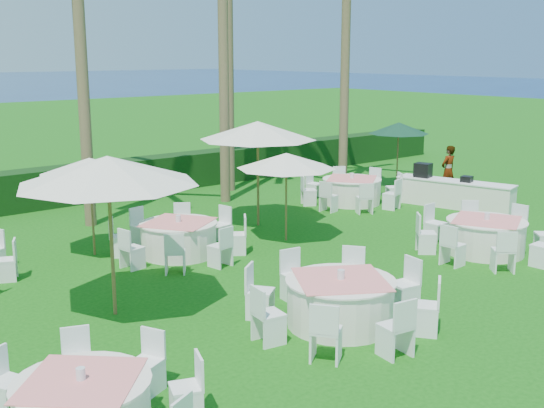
% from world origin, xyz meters
% --- Properties ---
extents(ground, '(120.00, 120.00, 0.00)m').
position_xyz_m(ground, '(0.00, 0.00, 0.00)').
color(ground, '#10510D').
rests_on(ground, ground).
extents(hedge, '(34.00, 1.00, 1.20)m').
position_xyz_m(hedge, '(0.00, 12.00, 0.60)').
color(hedge, black).
rests_on(hedge, ground).
extents(banquet_table_a, '(2.96, 2.96, 0.92)m').
position_xyz_m(banquet_table_a, '(-6.02, -1.15, 0.40)').
color(banquet_table_a, white).
rests_on(banquet_table_a, ground).
extents(banquet_table_b, '(3.42, 3.42, 1.02)m').
position_xyz_m(banquet_table_b, '(-0.98, -0.67, 0.45)').
color(banquet_table_b, white).
rests_on(banquet_table_b, ground).
extents(banquet_table_c, '(3.30, 3.30, 0.99)m').
position_xyz_m(banquet_table_c, '(4.89, 0.23, 0.44)').
color(banquet_table_c, white).
rests_on(banquet_table_c, ground).
extents(banquet_table_e, '(3.23, 3.23, 0.97)m').
position_xyz_m(banquet_table_e, '(-0.85, 4.83, 0.43)').
color(banquet_table_e, white).
rests_on(banquet_table_e, ground).
extents(banquet_table_f, '(3.26, 3.26, 0.99)m').
position_xyz_m(banquet_table_f, '(6.47, 6.17, 0.43)').
color(banquet_table_f, white).
rests_on(banquet_table_f, ground).
extents(umbrella_a, '(3.26, 3.26, 2.95)m').
position_xyz_m(umbrella_a, '(-3.81, 2.35, 2.69)').
color(umbrella_a, brown).
rests_on(umbrella_a, ground).
extents(umbrella_b, '(2.53, 2.53, 2.27)m').
position_xyz_m(umbrella_b, '(1.97, 4.19, 2.07)').
color(umbrella_b, brown).
rests_on(umbrella_b, ground).
extents(umbrella_c, '(2.43, 2.43, 2.34)m').
position_xyz_m(umbrella_c, '(-2.41, 6.13, 2.14)').
color(umbrella_c, brown).
rests_on(umbrella_c, ground).
extents(umbrella_d, '(3.21, 3.21, 2.91)m').
position_xyz_m(umbrella_d, '(2.40, 5.87, 2.66)').
color(umbrella_d, brown).
rests_on(umbrella_d, ground).
extents(umbrella_green, '(2.14, 2.14, 2.33)m').
position_xyz_m(umbrella_green, '(9.73, 7.05, 2.12)').
color(umbrella_green, brown).
rests_on(umbrella_green, ground).
extents(buffet_table, '(1.66, 3.72, 1.30)m').
position_xyz_m(buffet_table, '(8.52, 3.76, 0.45)').
color(buffet_table, white).
rests_on(buffet_table, ground).
extents(staff_person, '(0.62, 0.41, 1.69)m').
position_xyz_m(staff_person, '(9.98, 5.04, 0.84)').
color(staff_person, gray).
rests_on(staff_person, ground).
extents(palm_b, '(4.16, 4.40, 9.18)m').
position_xyz_m(palm_b, '(-1.20, 8.88, 5.05)').
color(palm_b, brown).
rests_on(palm_b, ground).
extents(palm_d, '(4.36, 4.27, 9.56)m').
position_xyz_m(palm_d, '(4.80, 10.43, 5.24)').
color(palm_d, brown).
rests_on(palm_d, ground).
extents(palm_e, '(4.40, 4.11, 8.24)m').
position_xyz_m(palm_e, '(8.40, 8.46, 4.57)').
color(palm_e, brown).
rests_on(palm_e, ground).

